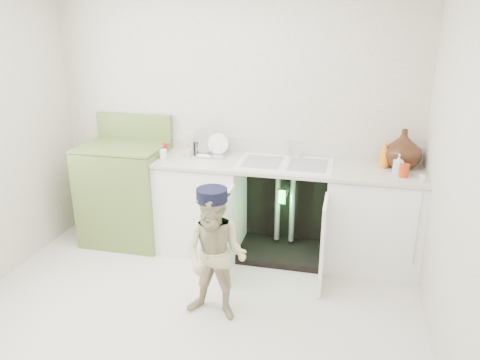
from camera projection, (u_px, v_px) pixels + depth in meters
name	position (u px, v px, depth m)	size (l,w,h in m)	color
ground	(185.00, 321.00, 3.49)	(3.50, 3.50, 0.00)	beige
room_shell	(178.00, 161.00, 3.08)	(6.00, 5.50, 1.26)	beige
counter_run	(287.00, 208.00, 4.32)	(2.44, 1.02, 1.24)	white
avocado_stove	(127.00, 192.00, 4.63)	(0.79, 0.65, 1.23)	olive
repair_worker	(216.00, 255.00, 3.39)	(0.67, 0.96, 1.02)	#C5B58D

